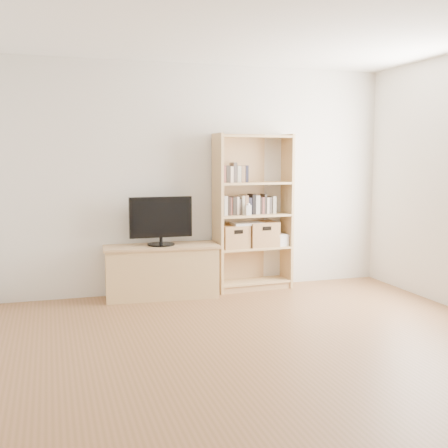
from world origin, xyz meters
name	(u,v)px	position (x,y,z in m)	size (l,w,h in m)	color
floor	(289,362)	(0.00, 0.00, 0.00)	(4.50, 5.00, 0.01)	brown
back_wall	(202,179)	(0.00, 2.50, 1.30)	(4.50, 0.02, 2.60)	silver
ceiling	(294,8)	(0.00, 0.00, 2.60)	(4.50, 5.00, 0.01)	white
tv_stand	(161,272)	(-0.54, 2.27, 0.28)	(1.22, 0.46, 0.56)	tan
bookshelf	(253,212)	(0.57, 2.34, 0.91)	(0.91, 0.32, 1.82)	tan
television	(161,221)	(-0.54, 2.27, 0.86)	(0.69, 0.05, 0.54)	black
books_row_mid	(252,204)	(0.57, 2.36, 1.01)	(0.90, 0.18, 0.24)	black
books_row_upper	(236,173)	(0.37, 2.35, 1.37)	(0.41, 0.15, 0.21)	black
baby_monitor	(248,210)	(0.47, 2.23, 0.95)	(0.06, 0.04, 0.11)	white
basket_left	(234,237)	(0.33, 2.32, 0.64)	(0.32, 0.26, 0.26)	#926842
basket_right	(262,234)	(0.68, 2.34, 0.65)	(0.35, 0.29, 0.29)	#926842
laptop	(247,224)	(0.49, 2.33, 0.78)	(0.35, 0.24, 0.03)	white
magazine_stack	(277,240)	(0.88, 2.35, 0.56)	(0.18, 0.26, 0.12)	beige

